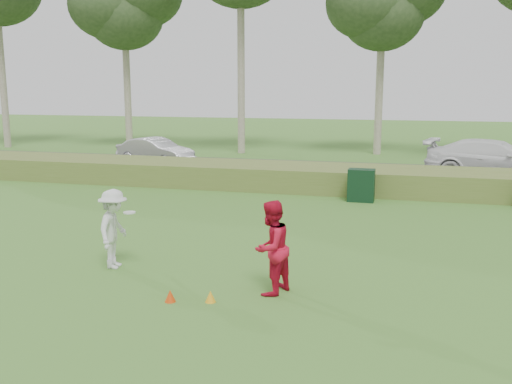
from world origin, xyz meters
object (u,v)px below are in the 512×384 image
(cone_yellow, at_px, (210,296))
(car_right, at_px, (495,160))
(player_red, at_px, (271,248))
(player_white, at_px, (114,229))
(cone_orange, at_px, (170,296))
(utility_cabinet, at_px, (361,185))
(car_mid, at_px, (155,151))

(cone_yellow, relative_size, car_right, 0.04)
(car_right, bearing_deg, player_red, 171.93)
(player_red, bearing_deg, car_right, 179.69)
(player_white, xyz_separation_m, cone_orange, (2.03, -1.62, -0.78))
(utility_cabinet, bearing_deg, car_mid, 150.11)
(player_red, distance_m, cone_yellow, 1.49)
(cone_orange, distance_m, car_right, 18.44)
(player_red, bearing_deg, car_mid, -127.43)
(car_right, bearing_deg, utility_cabinet, 152.72)
(cone_orange, xyz_separation_m, car_mid, (-8.15, 16.99, 0.63))
(car_mid, xyz_separation_m, car_right, (16.01, -0.34, 0.15))
(cone_orange, xyz_separation_m, car_right, (7.86, 16.66, 0.79))
(player_white, height_order, car_right, player_white)
(cone_yellow, bearing_deg, player_white, 152.61)
(player_red, bearing_deg, cone_orange, -40.90)
(utility_cabinet, bearing_deg, cone_yellow, -99.91)
(player_white, distance_m, utility_cabinet, 10.15)
(player_red, distance_m, cone_orange, 2.13)
(player_red, xyz_separation_m, utility_cabinet, (0.95, 9.67, -0.36))
(player_red, height_order, cone_yellow, player_red)
(player_white, bearing_deg, cone_yellow, -125.13)
(cone_orange, relative_size, cone_yellow, 1.03)
(utility_cabinet, relative_size, car_mid, 0.28)
(player_white, bearing_deg, cone_orange, -136.25)
(cone_yellow, bearing_deg, car_right, 66.63)
(player_red, relative_size, car_right, 0.32)
(car_mid, distance_m, car_right, 16.02)
(cone_orange, relative_size, car_mid, 0.06)
(car_mid, bearing_deg, cone_orange, -137.50)
(player_white, relative_size, car_mid, 0.43)
(cone_orange, xyz_separation_m, cone_yellow, (0.74, 0.18, -0.00))
(player_white, distance_m, cone_orange, 2.71)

